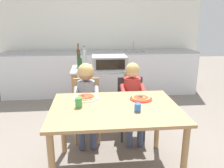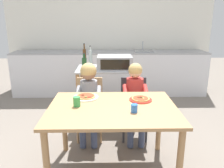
% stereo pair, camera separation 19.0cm
% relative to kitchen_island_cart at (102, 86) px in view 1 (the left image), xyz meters
% --- Properties ---
extents(ground_plane, '(12.11, 12.11, 0.00)m').
position_rel_kitchen_island_cart_xyz_m(ground_plane, '(0.06, -0.12, -0.57)').
color(ground_plane, slate).
extents(back_wall_tiled, '(4.51, 0.12, 2.70)m').
position_rel_kitchen_island_cart_xyz_m(back_wall_tiled, '(0.06, 1.76, 0.78)').
color(back_wall_tiled, white).
rests_on(back_wall_tiled, ground).
extents(kitchen_counter, '(4.06, 0.60, 1.12)m').
position_rel_kitchen_island_cart_xyz_m(kitchen_counter, '(0.06, 1.35, -0.11)').
color(kitchen_counter, silver).
rests_on(kitchen_counter, ground).
extents(kitchen_island_cart, '(0.92, 0.61, 0.85)m').
position_rel_kitchen_island_cart_xyz_m(kitchen_island_cart, '(0.00, 0.00, 0.00)').
color(kitchen_island_cart, '#B7BABF').
rests_on(kitchen_island_cart, ground).
extents(toaster_oven, '(0.52, 0.39, 0.19)m').
position_rel_kitchen_island_cart_xyz_m(toaster_oven, '(0.12, -0.03, 0.38)').
color(toaster_oven, '#999BA0').
rests_on(toaster_oven, kitchen_island_cart).
extents(bottle_brown_beer, '(0.07, 0.07, 0.26)m').
position_rel_kitchen_island_cart_xyz_m(bottle_brown_beer, '(-0.33, -0.19, 0.39)').
color(bottle_brown_beer, '#1E4723').
rests_on(bottle_brown_beer, kitchen_island_cart).
extents(bottle_clear_vinegar, '(0.06, 0.06, 0.33)m').
position_rel_kitchen_island_cart_xyz_m(bottle_clear_vinegar, '(-0.26, 0.14, 0.42)').
color(bottle_clear_vinegar, '#ADB7B2').
rests_on(bottle_clear_vinegar, kitchen_island_cart).
extents(bottle_slim_sauce, '(0.05, 0.05, 0.37)m').
position_rel_kitchen_island_cart_xyz_m(bottle_slim_sauce, '(-0.35, 0.13, 0.43)').
color(bottle_slim_sauce, '#4C2D14').
rests_on(bottle_slim_sauce, kitchen_island_cart).
extents(dining_table, '(1.28, 0.95, 0.74)m').
position_rel_kitchen_island_cart_xyz_m(dining_table, '(0.06, -1.33, 0.08)').
color(dining_table, '#AD7F51').
rests_on(dining_table, ground).
extents(dining_chair_left, '(0.36, 0.36, 0.81)m').
position_rel_kitchen_island_cart_xyz_m(dining_chair_left, '(-0.23, -0.55, -0.09)').
color(dining_chair_left, tan).
rests_on(dining_chair_left, ground).
extents(dining_chair_right, '(0.36, 0.36, 0.81)m').
position_rel_kitchen_island_cart_xyz_m(dining_chair_right, '(0.37, -0.55, -0.09)').
color(dining_chair_right, '#333338').
rests_on(dining_chair_right, ground).
extents(child_in_grey_shirt, '(0.32, 0.42, 1.03)m').
position_rel_kitchen_island_cart_xyz_m(child_in_grey_shirt, '(-0.23, -0.67, 0.12)').
color(child_in_grey_shirt, '#424C6B').
rests_on(child_in_grey_shirt, ground).
extents(child_in_red_shirt, '(0.32, 0.42, 1.03)m').
position_rel_kitchen_island_cart_xyz_m(child_in_red_shirt, '(0.37, -0.68, 0.09)').
color(child_in_red_shirt, '#424C6B').
rests_on(child_in_red_shirt, ground).
extents(pizza_plate_white, '(0.28, 0.28, 0.03)m').
position_rel_kitchen_island_cart_xyz_m(pizza_plate_white, '(-0.23, -1.06, 0.19)').
color(pizza_plate_white, white).
rests_on(pizza_plate_white, dining_table).
extents(pizza_plate_red_rimmed, '(0.24, 0.24, 0.03)m').
position_rel_kitchen_island_cart_xyz_m(pizza_plate_red_rimmed, '(0.37, -1.14, 0.19)').
color(pizza_plate_red_rimmed, red).
rests_on(pizza_plate_red_rimmed, dining_table).
extents(drinking_cup_green, '(0.07, 0.07, 0.10)m').
position_rel_kitchen_island_cart_xyz_m(drinking_cup_green, '(-0.30, -1.30, 0.23)').
color(drinking_cup_green, green).
rests_on(drinking_cup_green, dining_table).
extents(drinking_cup_blue, '(0.06, 0.06, 0.08)m').
position_rel_kitchen_island_cart_xyz_m(drinking_cup_blue, '(0.26, -1.47, 0.21)').
color(drinking_cup_blue, blue).
rests_on(drinking_cup_blue, dining_table).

